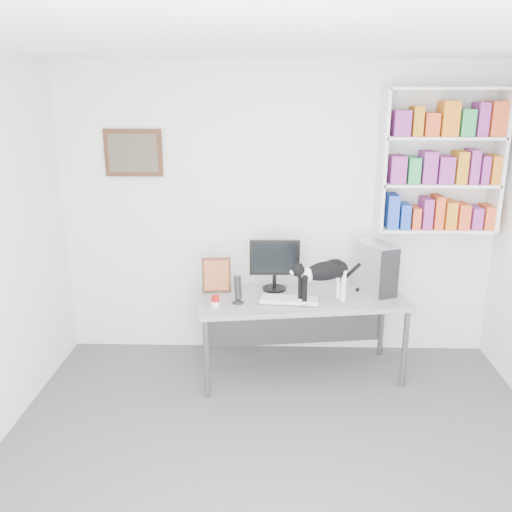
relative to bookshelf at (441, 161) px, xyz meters
The scene contains 11 objects.
room 2.37m from the bookshelf, 127.12° to the right, with size 4.01×4.01×2.70m.
bookshelf is the anchor object (origin of this frame).
wall_art 2.70m from the bookshelf, behind, with size 0.52×0.04×0.42m, color #4D2818.
desk 1.94m from the bookshelf, 161.24° to the right, with size 1.76×0.69×0.73m, color gray.
monitor 1.69m from the bookshelf, behind, with size 0.44×0.21×0.47m, color black.
keyboard 1.78m from the bookshelf, 158.61° to the right, with size 0.48×0.18×0.04m, color beige.
pc_tower 1.07m from the bookshelf, 158.10° to the right, with size 0.19×0.44×0.44m, color silver.
speaker 2.07m from the bookshelf, 162.47° to the right, with size 0.11×0.11×0.24m, color black.
leaning_print 2.18m from the bookshelf, behind, with size 0.25×0.10×0.31m, color #4D2818.
soup_can 2.28m from the bookshelf, 161.50° to the right, with size 0.06×0.06×0.09m, color #A00E0D.
cat 1.48m from the bookshelf, 152.85° to the right, with size 0.61×0.16×0.37m, color black, non-canonical shape.
Camera 1 is at (-0.06, -2.90, 2.41)m, focal length 38.00 mm.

